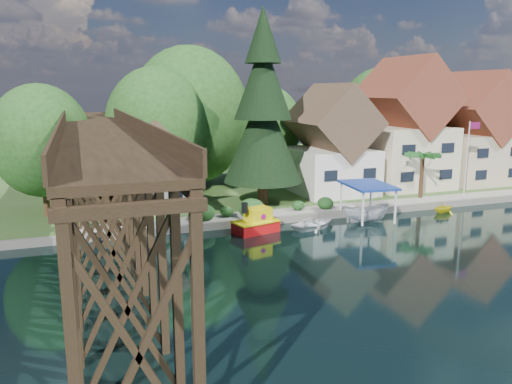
% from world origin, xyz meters
% --- Properties ---
extents(ground, '(140.00, 140.00, 0.00)m').
position_xyz_m(ground, '(0.00, 0.00, 0.00)').
color(ground, black).
rests_on(ground, ground).
extents(bank, '(140.00, 52.00, 0.50)m').
position_xyz_m(bank, '(0.00, 34.00, 0.25)').
color(bank, '#375321').
rests_on(bank, ground).
extents(seawall, '(60.00, 0.40, 0.62)m').
position_xyz_m(seawall, '(4.00, 8.00, 0.31)').
color(seawall, slate).
rests_on(seawall, ground).
extents(promenade, '(50.00, 2.60, 0.06)m').
position_xyz_m(promenade, '(6.00, 9.30, 0.53)').
color(promenade, gray).
rests_on(promenade, bank).
extents(trestle_bridge, '(4.12, 44.18, 9.30)m').
position_xyz_m(trestle_bridge, '(-16.00, 5.17, 5.35)').
color(trestle_bridge, black).
rests_on(trestle_bridge, ground).
extents(house_left, '(7.64, 8.64, 11.02)m').
position_xyz_m(house_left, '(7.00, 16.00, 5.14)').
color(house_left, white).
rests_on(house_left, bank).
extents(house_center, '(8.65, 9.18, 13.89)m').
position_xyz_m(house_center, '(16.00, 16.50, 6.42)').
color(house_center, beige).
rests_on(house_center, bank).
extents(house_right, '(8.15, 8.64, 12.45)m').
position_xyz_m(house_right, '(25.00, 16.00, 5.78)').
color(house_right, '#CAB691').
rests_on(house_right, bank).
extents(shed, '(5.09, 5.40, 7.85)m').
position_xyz_m(shed, '(-11.00, 14.50, 3.83)').
color(shed, white).
rests_on(shed, bank).
extents(bg_trees, '(49.90, 13.30, 10.57)m').
position_xyz_m(bg_trees, '(1.00, 21.25, 7.29)').
color(bg_trees, '#382314').
rests_on(bg_trees, bank).
extents(shrubs, '(15.76, 2.47, 1.70)m').
position_xyz_m(shrubs, '(-4.60, 9.26, 1.23)').
color(shrubs, '#194117').
rests_on(shrubs, bank).
extents(conifer, '(7.10, 7.10, 17.47)m').
position_xyz_m(conifer, '(-1.51, 13.04, 8.91)').
color(conifer, '#382314').
rests_on(conifer, bank).
extents(palm_tree, '(3.87, 3.87, 4.69)m').
position_xyz_m(palm_tree, '(13.87, 10.33, 4.59)').
color(palm_tree, '#382314').
rests_on(palm_tree, bank).
extents(flagpole, '(1.16, 0.21, 7.44)m').
position_xyz_m(flagpole, '(18.31, 9.22, 5.06)').
color(flagpole, white).
rests_on(flagpole, bank).
extents(tugboat, '(3.89, 2.77, 2.55)m').
position_xyz_m(tugboat, '(-4.60, 6.18, 0.76)').
color(tugboat, red).
rests_on(tugboat, ground).
extents(boat_white_a, '(4.78, 4.09, 0.84)m').
position_xyz_m(boat_white_a, '(0.29, 5.87, 0.42)').
color(boat_white_a, silver).
rests_on(boat_white_a, ground).
extents(boat_canopy, '(4.19, 5.36, 3.22)m').
position_xyz_m(boat_canopy, '(5.18, 6.07, 1.38)').
color(boat_canopy, silver).
rests_on(boat_canopy, ground).
extents(boat_yellow, '(2.47, 2.20, 1.19)m').
position_xyz_m(boat_yellow, '(13.42, 6.44, 0.60)').
color(boat_yellow, yellow).
rests_on(boat_yellow, ground).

